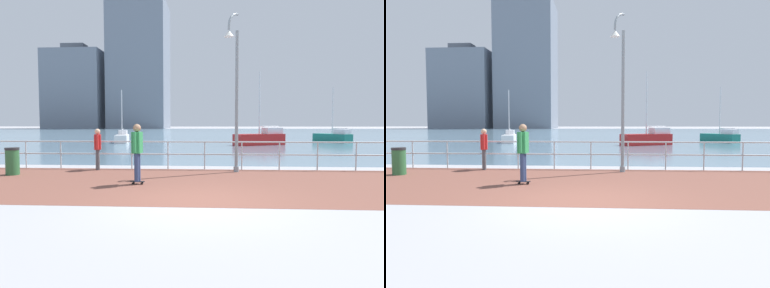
% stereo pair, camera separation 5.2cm
% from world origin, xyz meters
% --- Properties ---
extents(ground, '(220.00, 220.00, 0.00)m').
position_xyz_m(ground, '(0.00, 40.00, 0.00)').
color(ground, '#9E9EA3').
extents(brick_paving, '(28.00, 5.86, 0.01)m').
position_xyz_m(brick_paving, '(0.00, 2.40, 0.00)').
color(brick_paving, brown).
rests_on(brick_paving, ground).
extents(harbor_water, '(180.00, 88.00, 0.00)m').
position_xyz_m(harbor_water, '(0.00, 50.33, 0.00)').
color(harbor_water, slate).
rests_on(harbor_water, ground).
extents(waterfront_railing, '(25.25, 0.06, 1.08)m').
position_xyz_m(waterfront_railing, '(-0.00, 5.33, 0.74)').
color(waterfront_railing, '#B2BCC1').
rests_on(waterfront_railing, ground).
extents(lamppost, '(0.59, 0.72, 5.60)m').
position_xyz_m(lamppost, '(1.06, 4.60, 3.10)').
color(lamppost, gray).
rests_on(lamppost, ground).
extents(skateboarder, '(0.41, 0.56, 1.74)m').
position_xyz_m(skateboarder, '(-1.86, 2.07, 1.04)').
color(skateboarder, black).
rests_on(skateboarder, ground).
extents(bystander, '(0.32, 0.55, 1.55)m').
position_xyz_m(bystander, '(-4.01, 4.98, 0.90)').
color(bystander, '#4C4C51').
rests_on(bystander, ground).
extents(trash_bin, '(0.46, 0.46, 0.93)m').
position_xyz_m(trash_bin, '(-6.50, 3.58, 0.47)').
color(trash_bin, '#2D6638').
rests_on(trash_bin, ground).
extents(sailboat_white, '(1.57, 3.43, 4.64)m').
position_xyz_m(sailboat_white, '(-7.71, 22.24, 0.44)').
color(sailboat_white, white).
rests_on(sailboat_white, ground).
extents(sailboat_teal, '(4.25, 2.92, 5.77)m').
position_xyz_m(sailboat_teal, '(4.13, 19.73, 0.55)').
color(sailboat_teal, '#B21E1E').
rests_on(sailboat_teal, ground).
extents(sailboat_ivory, '(2.79, 3.60, 4.99)m').
position_xyz_m(sailboat_ivory, '(11.25, 24.07, 0.48)').
color(sailboat_ivory, '#197266').
rests_on(sailboat_ivory, ground).
extents(tower_slate, '(17.68, 10.93, 25.92)m').
position_xyz_m(tower_slate, '(-42.49, 96.94, 12.13)').
color(tower_slate, slate).
rests_on(tower_slate, ground).
extents(tower_steel, '(17.53, 16.77, 41.30)m').
position_xyz_m(tower_steel, '(-22.95, 101.08, 19.82)').
color(tower_steel, slate).
rests_on(tower_steel, ground).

